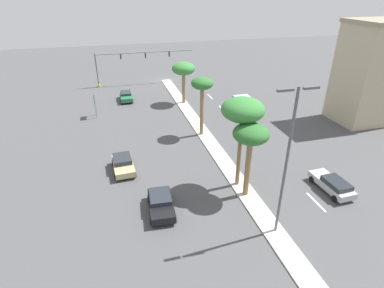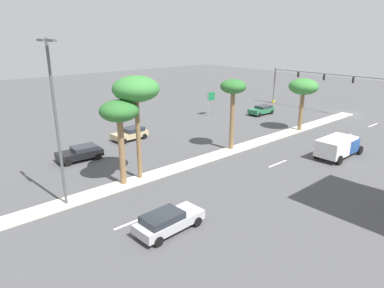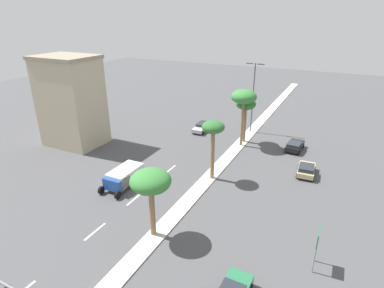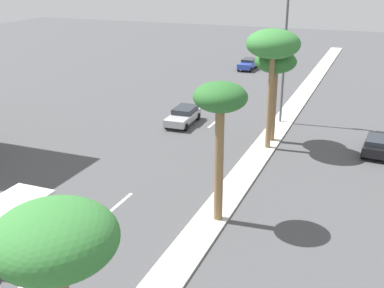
{
  "view_description": "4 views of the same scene",
  "coord_description": "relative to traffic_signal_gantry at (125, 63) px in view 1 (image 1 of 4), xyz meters",
  "views": [
    {
      "loc": [
        10.92,
        60.5,
        17.17
      ],
      "look_at": [
        3.34,
        32.6,
        2.18
      ],
      "focal_mm": 28.7,
      "sensor_mm": 36.0,
      "label": 1
    },
    {
      "loc": [
        -23.1,
        52.57,
        11.93
      ],
      "look_at": [
        1.09,
        31.27,
        1.51
      ],
      "focal_mm": 32.06,
      "sensor_mm": 36.0,
      "label": 2
    },
    {
      "loc": [
        13.32,
        -5.4,
        18.97
      ],
      "look_at": [
        -3.13,
        27.78,
        3.43
      ],
      "focal_mm": 29.24,
      "sensor_mm": 36.0,
      "label": 3
    },
    {
      "loc": [
        7.49,
        4.8,
        12.68
      ],
      "look_at": [
        -1.63,
        27.57,
        3.63
      ],
      "focal_mm": 44.84,
      "sensor_mm": 36.0,
      "label": 4
    }
  ],
  "objects": [
    {
      "name": "box_truck",
      "position": [
        -16.22,
        18.81,
        -3.11
      ],
      "size": [
        2.61,
        5.68,
        2.06
      ],
      "color": "#234C99",
      "rests_on": "ground"
    },
    {
      "name": "street_lamp_trailing",
      "position": [
        -8.07,
        43.46,
        2.47
      ],
      "size": [
        2.9,
        0.24,
        11.55
      ],
      "color": "#515459",
      "rests_on": "median_curb"
    },
    {
      "name": "lane_stripe_inboard",
      "position": [
        -13.37,
        10.82,
        -4.29
      ],
      "size": [
        0.2,
        2.8,
        0.01
      ],
      "primitive_type": "cube",
      "color": "silver",
      "rests_on": "ground"
    },
    {
      "name": "commercial_building",
      "position": [
        -31.13,
        26.35,
        2.45
      ],
      "size": [
        8.67,
        6.69,
        13.45
      ],
      "color": "tan",
      "rests_on": "ground"
    },
    {
      "name": "directional_road_sign",
      "position": [
        5.55,
        15.32,
        -1.76
      ],
      "size": [
        0.1,
        1.49,
        3.53
      ],
      "color": "gray",
      "rests_on": "ground"
    },
    {
      "name": "median_curb",
      "position": [
        -7.89,
        43.21,
        -4.24
      ],
      "size": [
        1.8,
        88.71,
        0.12
      ],
      "primitive_type": "cube",
      "color": "beige",
      "rests_on": "ground"
    },
    {
      "name": "sedan_black_right",
      "position": [
        0.14,
        38.65,
        -3.56
      ],
      "size": [
        2.34,
        4.37,
        1.36
      ],
      "color": "black",
      "rests_on": "ground"
    },
    {
      "name": "ground_plane",
      "position": [
        -7.89,
        33.35,
        -4.3
      ],
      "size": [
        160.0,
        160.0,
        0.0
      ],
      "primitive_type": "plane",
      "color": "#4C4C4F"
    },
    {
      "name": "palm_tree_rear",
      "position": [
        -7.73,
        38.47,
        1.66
      ],
      "size": [
        3.09,
        3.09,
        6.95
      ],
      "color": "olive",
      "rests_on": "median_curb"
    },
    {
      "name": "palm_tree_trailing",
      "position": [
        -7.61,
        36.78,
        3.31
      ],
      "size": [
        3.77,
        3.77,
        8.66
      ],
      "color": "olive",
      "rests_on": "median_curb"
    },
    {
      "name": "sedan_silver_trailing",
      "position": [
        -15.77,
        40.04,
        -3.56
      ],
      "size": [
        2.09,
        4.65,
        1.37
      ],
      "color": "#B2B2B7",
      "rests_on": "ground"
    },
    {
      "name": "lane_stripe_far",
      "position": [
        -13.37,
        17.06,
        -4.29
      ],
      "size": [
        0.2,
        2.8,
        0.01
      ],
      "primitive_type": "cube",
      "color": "silver",
      "rests_on": "ground"
    },
    {
      "name": "sedan_tan_rear",
      "position": [
        2.79,
        31.3,
        -3.54
      ],
      "size": [
        2.28,
        4.17,
        1.42
      ],
      "color": "tan",
      "rests_on": "ground"
    },
    {
      "name": "lane_stripe_leading",
      "position": [
        -13.37,
        24.91,
        -4.29
      ],
      "size": [
        0.2,
        2.8,
        0.01
      ],
      "primitive_type": "cube",
      "color": "silver",
      "rests_on": "ground"
    },
    {
      "name": "sedan_green_mid",
      "position": [
        0.79,
        9.11,
        -3.56
      ],
      "size": [
        2.05,
        4.3,
        1.34
      ],
      "color": "#287047",
      "rests_on": "ground"
    },
    {
      "name": "palm_tree_inboard",
      "position": [
        -7.53,
        25.15,
        2.09
      ],
      "size": [
        2.69,
        2.69,
        7.4
      ],
      "color": "olive",
      "rests_on": "median_curb"
    },
    {
      "name": "lane_stripe_trailing",
      "position": [
        -13.37,
        2.86,
        -4.29
      ],
      "size": [
        0.2,
        2.8,
        0.01
      ],
      "primitive_type": "cube",
      "color": "silver",
      "rests_on": "ground"
    },
    {
      "name": "palm_tree_center",
      "position": [
        -8.2,
        12.92,
        1.22
      ],
      "size": [
        3.62,
        3.62,
        6.54
      ],
      "color": "olive",
      "rests_on": "median_curb"
    },
    {
      "name": "traffic_signal_gantry",
      "position": [
        0.0,
        0.0,
        0.0
      ],
      "size": [
        18.59,
        0.53,
        6.29
      ],
      "color": "slate",
      "rests_on": "ground"
    },
    {
      "name": "lane_stripe_left",
      "position": [
        -13.37,
        41.16,
        -4.29
      ],
      "size": [
        0.2,
        2.8,
        0.01
      ],
      "primitive_type": "cube",
      "color": "silver",
      "rests_on": "ground"
    }
  ]
}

